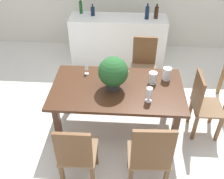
% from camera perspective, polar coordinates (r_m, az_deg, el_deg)
% --- Properties ---
extents(ground_plane, '(7.04, 7.04, 0.00)m').
position_cam_1_polar(ground_plane, '(4.05, 1.11, -7.00)').
color(ground_plane, silver).
extents(dining_table, '(1.79, 1.02, 0.74)m').
position_cam_1_polar(dining_table, '(3.54, 1.15, -0.73)').
color(dining_table, '#422616').
rests_on(dining_table, ground).
extents(chair_foot_end, '(0.41, 0.44, 0.97)m').
position_cam_1_polar(chair_foot_end, '(3.76, 19.29, -2.72)').
color(chair_foot_end, brown).
rests_on(chair_foot_end, ground).
extents(chair_near_right, '(0.49, 0.43, 1.04)m').
position_cam_1_polar(chair_near_right, '(2.90, 8.46, -14.22)').
color(chair_near_right, brown).
rests_on(chair_near_right, ground).
extents(chair_far_right, '(0.45, 0.49, 0.96)m').
position_cam_1_polar(chair_far_right, '(4.43, 7.06, 5.76)').
color(chair_far_right, brown).
rests_on(chair_far_right, ground).
extents(chair_near_left, '(0.43, 0.45, 0.97)m').
position_cam_1_polar(chair_near_left, '(2.97, -7.87, -13.92)').
color(chair_near_left, brown).
rests_on(chair_near_left, ground).
extents(flower_centerpiece, '(0.40, 0.39, 0.46)m').
position_cam_1_polar(flower_centerpiece, '(3.33, 0.26, 3.79)').
color(flower_centerpiece, '#333338').
rests_on(flower_centerpiece, dining_table).
extents(crystal_vase_left, '(0.08, 0.08, 0.20)m').
position_cam_1_polar(crystal_vase_left, '(3.22, 8.22, -0.89)').
color(crystal_vase_left, silver).
rests_on(crystal_vase_left, dining_table).
extents(crystal_vase_center_near, '(0.12, 0.12, 0.19)m').
position_cam_1_polar(crystal_vase_center_near, '(3.65, 12.07, 3.63)').
color(crystal_vase_center_near, silver).
rests_on(crystal_vase_center_near, dining_table).
extents(crystal_vase_right, '(0.11, 0.11, 0.17)m').
position_cam_1_polar(crystal_vase_right, '(3.55, 9.03, 2.76)').
color(crystal_vase_right, silver).
rests_on(crystal_vase_right, dining_table).
extents(wine_glass, '(0.06, 0.06, 0.16)m').
position_cam_1_polar(wine_glass, '(3.72, -5.73, 4.91)').
color(wine_glass, silver).
rests_on(wine_glass, dining_table).
extents(kitchen_counter, '(1.86, 0.54, 0.95)m').
position_cam_1_polar(kitchen_counter, '(5.28, 1.31, 10.87)').
color(kitchen_counter, white).
rests_on(kitchen_counter, ground).
extents(wine_bottle_green, '(0.08, 0.08, 0.27)m').
position_cam_1_polar(wine_bottle_green, '(5.07, 9.78, 16.49)').
color(wine_bottle_green, black).
rests_on(wine_bottle_green, kitchen_counter).
extents(wine_bottle_dark, '(0.06, 0.06, 0.29)m').
position_cam_1_polar(wine_bottle_dark, '(5.27, -6.93, 17.66)').
color(wine_bottle_dark, '#194C1E').
rests_on(wine_bottle_dark, kitchen_counter).
extents(wine_bottle_amber, '(0.08, 0.08, 0.23)m').
position_cam_1_polar(wine_bottle_amber, '(5.15, -4.29, 16.92)').
color(wine_bottle_amber, '#0F1E38').
rests_on(wine_bottle_amber, kitchen_counter).
extents(wine_bottle_clear, '(0.07, 0.07, 0.29)m').
position_cam_1_polar(wine_bottle_clear, '(5.01, 7.78, 16.52)').
color(wine_bottle_clear, '#0F1E38').
rests_on(wine_bottle_clear, kitchen_counter).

